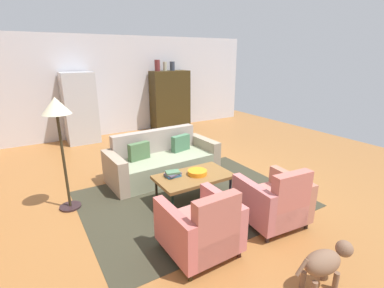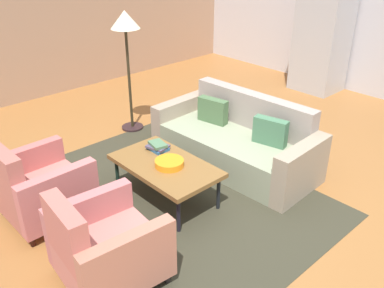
# 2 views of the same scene
# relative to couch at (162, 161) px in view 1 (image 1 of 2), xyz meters

# --- Properties ---
(ground_plane) EXTENTS (10.46, 10.46, 0.00)m
(ground_plane) POSITION_rel_couch_xyz_m (0.37, -0.71, -0.29)
(ground_plane) COLOR #9E6532
(wall_back) EXTENTS (8.71, 0.12, 2.80)m
(wall_back) POSITION_rel_couch_xyz_m (0.37, 3.61, 1.11)
(wall_back) COLOR silver
(wall_back) RESTS_ON ground
(area_rug) EXTENTS (3.40, 2.60, 0.01)m
(area_rug) POSITION_rel_couch_xyz_m (0.00, -1.14, -0.28)
(area_rug) COLOR #373526
(area_rug) RESTS_ON ground
(couch) EXTENTS (2.14, 0.99, 0.86)m
(couch) POSITION_rel_couch_xyz_m (0.00, 0.00, 0.00)
(couch) COLOR gray
(couch) RESTS_ON ground
(coffee_table) EXTENTS (1.20, 0.70, 0.44)m
(coffee_table) POSITION_rel_couch_xyz_m (0.00, -1.19, 0.12)
(coffee_table) COLOR black
(coffee_table) RESTS_ON ground
(armchair_left) EXTENTS (0.81, 0.81, 0.88)m
(armchair_left) POSITION_rel_couch_xyz_m (-0.60, -2.35, 0.06)
(armchair_left) COLOR #3A1F1F
(armchair_left) RESTS_ON ground
(armchair_right) EXTENTS (0.87, 0.87, 0.88)m
(armchair_right) POSITION_rel_couch_xyz_m (0.60, -2.35, 0.06)
(armchair_right) COLOR #371B20
(armchair_right) RESTS_ON ground
(fruit_bowl) EXTENTS (0.31, 0.31, 0.07)m
(fruit_bowl) POSITION_rel_couch_xyz_m (0.07, -1.19, 0.19)
(fruit_bowl) COLOR orange
(fruit_bowl) RESTS_ON coffee_table
(book_stack) EXTENTS (0.26, 0.23, 0.09)m
(book_stack) POSITION_rel_couch_xyz_m (-0.30, -1.05, 0.19)
(book_stack) COLOR #2D608E
(book_stack) RESTS_ON coffee_table
(cabinet) EXTENTS (1.20, 0.51, 1.80)m
(cabinet) POSITION_rel_couch_xyz_m (1.87, 3.26, 0.61)
(cabinet) COLOR #372B12
(cabinet) RESTS_ON ground
(vase_tall) EXTENTS (0.16, 0.16, 0.33)m
(vase_tall) POSITION_rel_couch_xyz_m (1.47, 3.26, 1.68)
(vase_tall) COLOR maroon
(vase_tall) RESTS_ON cabinet
(vase_round) EXTENTS (0.11, 0.11, 0.26)m
(vase_round) POSITION_rel_couch_xyz_m (1.72, 3.26, 1.64)
(vase_round) COLOR #B0AF95
(vase_round) RESTS_ON cabinet
(vase_small) EXTENTS (0.16, 0.16, 0.27)m
(vase_small) POSITION_rel_couch_xyz_m (1.97, 3.26, 1.65)
(vase_small) COLOR #333A48
(vase_small) RESTS_ON cabinet
(refrigerator) EXTENTS (0.80, 0.73, 1.85)m
(refrigerator) POSITION_rel_couch_xyz_m (-0.85, 3.16, 0.64)
(refrigerator) COLOR #B7BABF
(refrigerator) RESTS_ON ground
(floor_lamp) EXTENTS (0.40, 0.40, 1.72)m
(floor_lamp) POSITION_rel_couch_xyz_m (-1.76, -0.38, 1.16)
(floor_lamp) COLOR #2D1E20
(floor_lamp) RESTS_ON ground
(dog) EXTENTS (0.71, 0.29, 0.48)m
(dog) POSITION_rel_couch_xyz_m (0.17, -3.41, 0.03)
(dog) COLOR brown
(dog) RESTS_ON ground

